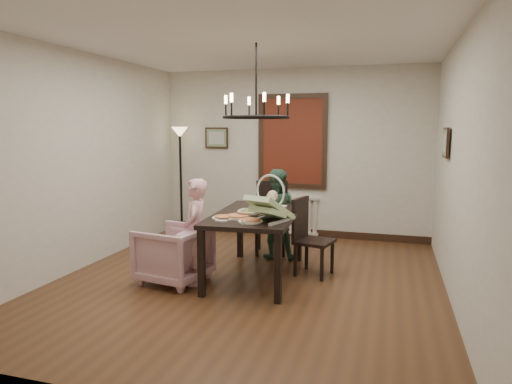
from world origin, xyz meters
The scene contains 17 objects.
room_shell centered at (0.00, 0.37, 1.40)m, with size 4.51×5.00×2.81m.
dining_table centered at (0.04, 0.21, 0.72)m, with size 1.06×1.76×0.80m.
chair_far centered at (-0.06, 1.30, 0.53)m, with size 0.47×0.47×1.06m, color black, non-canonical shape.
chair_right centered at (0.72, 0.48, 0.49)m, with size 0.43×0.43×0.97m, color black, non-canonical shape.
armchair centered at (-0.85, -0.25, 0.34)m, with size 0.73×0.75×0.68m, color beige.
elderly_woman centered at (-0.57, -0.23, 0.52)m, with size 0.38×0.25×1.03m, color #E7A3AA.
seated_man centered at (0.07, 1.09, 0.52)m, with size 0.51×0.40×1.04m, color #396148.
baby_bouncer centered at (0.33, -0.25, 0.98)m, with size 0.40×0.55×0.36m, color #CBF2A7, non-canonical shape.
salad_bowl centered at (0.04, -0.01, 0.84)m, with size 0.35×0.35×0.09m, color white.
pizza_platter centered at (-0.06, -0.17, 0.82)m, with size 0.28×0.28×0.04m, color tan.
drinking_glass centered at (0.02, 0.33, 0.87)m, with size 0.07×0.07×0.14m, color silver.
window_blinds centered at (0.00, 2.46, 1.60)m, with size 1.00×0.03×1.40m, color #591C11.
radiator centered at (0.00, 2.48, 0.35)m, with size 0.92×0.12×0.62m, color silver, non-canonical shape.
picture_back centered at (-1.35, 2.47, 1.65)m, with size 0.42×0.03×0.36m, color black.
picture_right centered at (2.21, 0.90, 1.65)m, with size 0.42×0.03×0.36m, color black.
floor_lamp centered at (-1.90, 2.15, 0.90)m, with size 0.30×0.30×1.80m, color black, non-canonical shape.
chandelier centered at (0.04, 0.21, 1.95)m, with size 0.80×0.80×0.04m, color black.
Camera 1 is at (1.59, -5.01, 1.83)m, focal length 32.00 mm.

